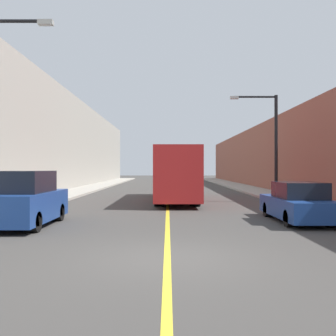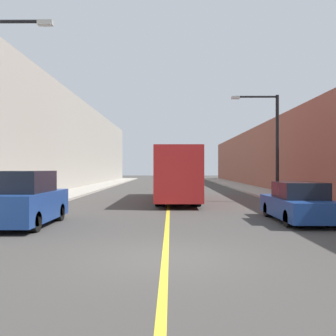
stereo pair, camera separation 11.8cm
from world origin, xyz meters
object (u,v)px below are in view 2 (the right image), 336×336
at_px(parked_suv_left, 24,201).
at_px(street_lamp_right, 272,138).
at_px(bus, 177,173).
at_px(car_right_near, 298,204).

relative_size(parked_suv_left, street_lamp_right, 0.71).
relative_size(bus, street_lamp_right, 1.83).
bearing_deg(bus, street_lamp_right, -10.88).
bearing_deg(street_lamp_right, car_right_near, -98.06).
bearing_deg(bus, parked_suv_left, -117.39).
xyz_separation_m(bus, parked_suv_left, (-5.65, -10.90, -0.83)).
distance_m(parked_suv_left, street_lamp_right, 15.32).
distance_m(bus, street_lamp_right, 6.23).
relative_size(car_right_near, street_lamp_right, 0.76).
distance_m(parked_suv_left, car_right_near, 10.26).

